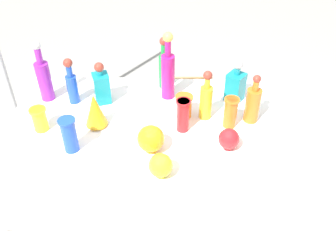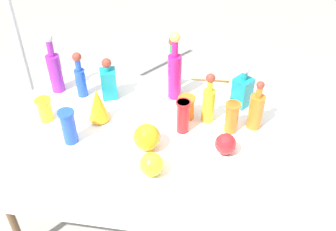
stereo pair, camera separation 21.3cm
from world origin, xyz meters
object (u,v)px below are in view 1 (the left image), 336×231
Objects in this scene: tall_bottle_2 at (253,103)px; square_decanter_1 at (236,85)px; round_bowl_1 at (229,139)px; slender_vase_0 at (69,134)px; tall_bottle_5 at (164,66)px; slender_vase_3 at (184,105)px; square_decanter_0 at (101,86)px; slender_vase_2 at (231,112)px; tall_bottle_1 at (168,72)px; round_bowl_0 at (161,165)px; tall_bottle_0 at (44,78)px; slender_vase_1 at (183,114)px; round_bowl_2 at (151,139)px; cardboard_box_behind_left at (193,104)px; tall_bottle_3 at (206,99)px; tall_bottle_4 at (72,84)px; slender_vase_4 at (39,118)px; fluted_vase_0 at (95,110)px.

tall_bottle_2 is 1.09× the size of square_decanter_1.
slender_vase_0 is at bearing -177.40° from round_bowl_1.
tall_bottle_5 is 0.36m from slender_vase_3.
square_decanter_0 is 0.84m from square_decanter_1.
slender_vase_2 is at bearing -15.86° from square_decanter_0.
square_decanter_1 is (0.84, 0.04, -0.01)m from square_decanter_0.
round_bowl_0 is at bearing -91.07° from tall_bottle_1.
square_decanter_1 is 0.81m from round_bowl_0.
tall_bottle_0 is 1.97× the size of slender_vase_1.
tall_bottle_1 reaches higher than round_bowl_2.
round_bowl_0 is (-0.38, -0.41, -0.03)m from slender_vase_2.
slender_vase_1 is at bearing -73.93° from tall_bottle_1.
square_decanter_0 reaches higher than slender_vase_2.
tall_bottle_2 is 0.15m from slender_vase_2.
slender_vase_1 is at bearing 17.43° from slender_vase_0.
tall_bottle_0 is at bearing 171.76° from tall_bottle_2.
slender_vase_2 is at bearing -80.58° from cardboard_box_behind_left.
square_decanter_1 is (0.20, 0.19, -0.02)m from tall_bottle_3.
slender_vase_1 is at bearing -95.51° from cardboard_box_behind_left.
round_bowl_1 is (0.11, -0.28, -0.07)m from tall_bottle_3.
tall_bottle_5 is 0.57m from slender_vase_2.
slender_vase_0 is at bearing -126.66° from tall_bottle_5.
tall_bottle_0 is 0.36m from square_decanter_0.
tall_bottle_4 is 1.03m from round_bowl_1.
tall_bottle_2 and tall_bottle_4 have the same top height.
tall_bottle_5 is (-0.53, 0.35, 0.03)m from tall_bottle_2.
tall_bottle_4 is 0.46m from slender_vase_0.
tall_bottle_2 reaches higher than slender_vase_0.
slender_vase_4 is 0.35× the size of cardboard_box_behind_left.
square_decanter_1 is at bearing 56.99° from round_bowl_0.
slender_vase_0 is at bearing 160.42° from round_bowl_0.
square_decanter_1 reaches higher than round_bowl_0.
round_bowl_1 is 1.39m from cardboard_box_behind_left.
round_bowl_0 is at bearing -98.45° from cardboard_box_behind_left.
slender_vase_2 is 0.20m from round_bowl_1.
slender_vase_3 is 0.53m from fluted_vase_0.
tall_bottle_3 reaches higher than slender_vase_4.
square_decanter_0 reaches higher than round_bowl_0.
fluted_vase_0 is (-0.78, -0.02, 0.01)m from slender_vase_2.
slender_vase_3 is 0.84m from slender_vase_4.
tall_bottle_4 is 0.31m from slender_vase_4.
round_bowl_0 is 1.06× the size of round_bowl_1.
square_decanter_0 is (-0.39, -0.19, -0.04)m from tall_bottle_5.
square_decanter_0 is at bearing -127.45° from cardboard_box_behind_left.
slender_vase_2 reaches higher than round_bowl_2.
tall_bottle_3 is 0.55m from round_bowl_0.
slender_vase_2 is (0.40, -0.41, -0.05)m from tall_bottle_5.
tall_bottle_2 is at bearing 26.18° from round_bowl_2.
slender_vase_3 is 0.98× the size of slender_vase_4.
round_bowl_1 is at bearing -100.01° from square_decanter_1.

